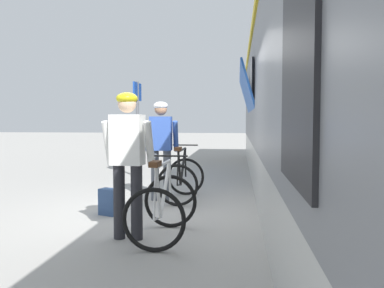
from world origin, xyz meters
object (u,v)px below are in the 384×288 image
(bicycle_near_white, at_px, (163,206))
(cyclist_far_in_blue, at_px, (161,142))
(bicycle_far_black, at_px, (182,178))
(backpack_on_platform, at_px, (109,202))
(cyclist_near_in_white, at_px, (128,152))
(platform_sign_post, at_px, (137,113))
(train_car, at_px, (332,93))

(bicycle_near_white, bearing_deg, cyclist_far_in_blue, 101.46)
(bicycle_far_black, distance_m, backpack_on_platform, 1.56)
(cyclist_near_in_white, distance_m, bicycle_far_black, 2.51)
(bicycle_near_white, distance_m, platform_sign_post, 5.53)
(cyclist_near_in_white, xyz_separation_m, backpack_on_platform, (-0.62, 1.17, -0.85))
(backpack_on_platform, bearing_deg, cyclist_near_in_white, -41.57)
(bicycle_far_black, height_order, platform_sign_post, platform_sign_post)
(bicycle_far_black, xyz_separation_m, backpack_on_platform, (-0.94, -1.23, -0.20))
(train_car, relative_size, cyclist_near_in_white, 9.68)
(backpack_on_platform, bearing_deg, train_car, 51.05)
(cyclist_near_in_white, xyz_separation_m, bicycle_near_white, (0.42, 0.05, -0.65))
(bicycle_near_white, bearing_deg, platform_sign_post, 107.42)
(bicycle_near_white, relative_size, bicycle_far_black, 1.00)
(cyclist_far_in_blue, distance_m, platform_sign_post, 3.11)
(cyclist_far_in_blue, distance_m, bicycle_near_white, 2.45)
(backpack_on_platform, bearing_deg, bicycle_far_black, 73.16)
(platform_sign_post, bearing_deg, bicycle_far_black, -61.55)
(platform_sign_post, bearing_deg, backpack_on_platform, -81.86)
(backpack_on_platform, relative_size, platform_sign_post, 0.17)
(train_car, height_order, bicycle_far_black, train_car)
(cyclist_far_in_blue, distance_m, bicycle_far_black, 0.75)
(cyclist_near_in_white, relative_size, bicycle_far_black, 1.63)
(platform_sign_post, bearing_deg, cyclist_near_in_white, -77.00)
(bicycle_far_black, bearing_deg, backpack_on_platform, -127.19)
(cyclist_far_in_blue, bearing_deg, train_car, 17.92)
(train_car, distance_m, cyclist_far_in_blue, 3.45)
(cyclist_near_in_white, height_order, bicycle_far_black, cyclist_near_in_white)
(bicycle_far_black, relative_size, backpack_on_platform, 2.70)
(train_car, distance_m, backpack_on_platform, 4.69)
(train_car, distance_m, bicycle_far_black, 3.35)
(cyclist_near_in_white, xyz_separation_m, platform_sign_post, (-1.20, 5.19, 0.57))
(cyclist_near_in_white, bearing_deg, train_car, 47.41)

